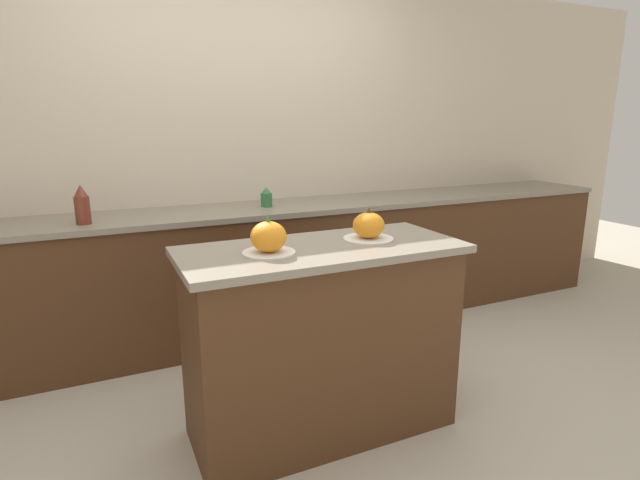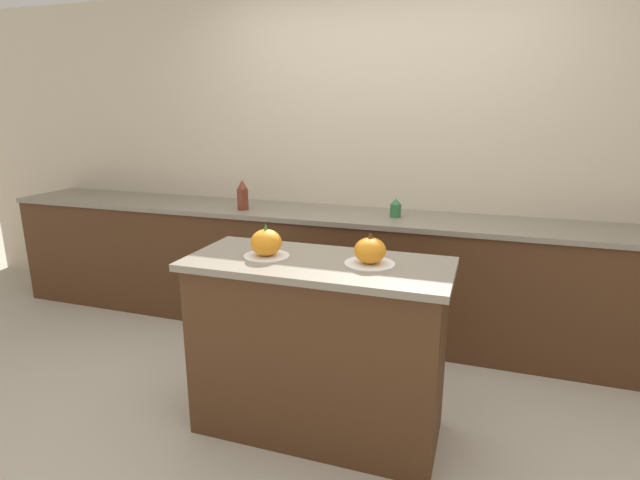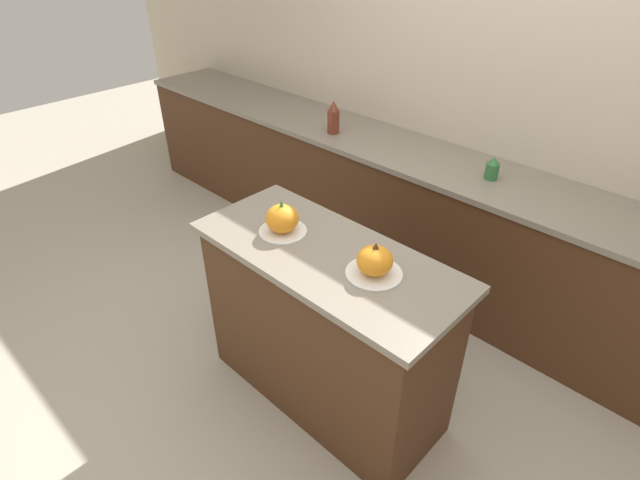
% 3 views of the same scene
% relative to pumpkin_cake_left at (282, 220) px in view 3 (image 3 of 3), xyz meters
% --- Properties ---
extents(ground_plane, '(12.00, 12.00, 0.00)m').
position_rel_pumpkin_cake_left_xyz_m(ground_plane, '(0.26, 0.02, -0.99)').
color(ground_plane, '#BCB29E').
extents(wall_back, '(8.00, 0.06, 2.50)m').
position_rel_pumpkin_cake_left_xyz_m(wall_back, '(0.26, 1.57, 0.26)').
color(wall_back, beige).
rests_on(wall_back, ground_plane).
extents(kitchen_island, '(1.29, 0.57, 0.92)m').
position_rel_pumpkin_cake_left_xyz_m(kitchen_island, '(0.26, 0.02, -0.53)').
color(kitchen_island, '#4C2D19').
rests_on(kitchen_island, ground_plane).
extents(back_counter, '(6.00, 0.60, 0.90)m').
position_rel_pumpkin_cake_left_xyz_m(back_counter, '(0.26, 1.24, -0.54)').
color(back_counter, '#4C2D19').
rests_on(back_counter, ground_plane).
extents(pumpkin_cake_left, '(0.23, 0.23, 0.17)m').
position_rel_pumpkin_cake_left_xyz_m(pumpkin_cake_left, '(0.00, 0.00, 0.00)').
color(pumpkin_cake_left, white).
rests_on(pumpkin_cake_left, kitchen_island).
extents(pumpkin_cake_right, '(0.24, 0.24, 0.16)m').
position_rel_pumpkin_cake_left_xyz_m(pumpkin_cake_right, '(0.51, 0.04, -0.01)').
color(pumpkin_cake_right, white).
rests_on(pumpkin_cake_right, kitchen_island).
extents(bottle_tall, '(0.08, 0.08, 0.22)m').
position_rel_pumpkin_cake_left_xyz_m(bottle_tall, '(-0.71, 1.13, 0.02)').
color(bottle_tall, maroon).
rests_on(bottle_tall, back_counter).
extents(bottle_short, '(0.08, 0.08, 0.13)m').
position_rel_pumpkin_cake_left_xyz_m(bottle_short, '(0.41, 1.23, -0.03)').
color(bottle_short, '#2D6B38').
rests_on(bottle_short, back_counter).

